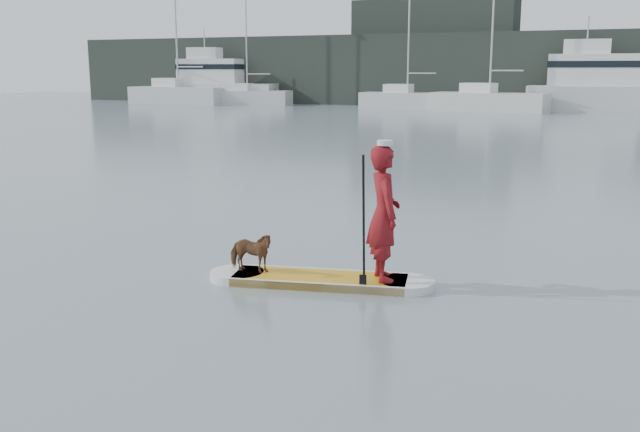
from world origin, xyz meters
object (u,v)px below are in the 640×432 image
at_px(paddler, 384,213).
at_px(motor_yacht_b, 217,83).
at_px(dog, 251,252).
at_px(motor_yacht_a, 602,85).
at_px(sailboat_a, 178,94).
at_px(sailboat_b, 247,96).
at_px(sailboat_c, 406,100).
at_px(paddleboard, 320,280).
at_px(sailboat_d, 488,100).

bearing_deg(paddler, motor_yacht_b, 1.24).
height_order(dog, motor_yacht_a, motor_yacht_a).
bearing_deg(motor_yacht_b, paddler, -66.46).
relative_size(sailboat_a, motor_yacht_a, 1.12).
bearing_deg(paddler, sailboat_b, -1.41).
distance_m(paddler, sailboat_c, 46.55).
height_order(paddleboard, sailboat_a, sailboat_a).
bearing_deg(motor_yacht_a, motor_yacht_b, 175.50).
height_order(sailboat_a, motor_yacht_b, sailboat_a).
height_order(paddleboard, motor_yacht_a, motor_yacht_a).
bearing_deg(sailboat_b, dog, -68.92).
bearing_deg(dog, sailboat_c, 9.26).
xyz_separation_m(sailboat_c, motor_yacht_a, (13.95, 2.38, 1.16)).
xyz_separation_m(sailboat_a, motor_yacht_a, (35.27, 2.23, 1.01)).
xyz_separation_m(sailboat_a, sailboat_b, (6.34, 1.27, -0.12)).
bearing_deg(sailboat_d, paddleboard, -74.58).
relative_size(dog, sailboat_a, 0.05).
bearing_deg(motor_yacht_b, sailboat_d, -17.43).
height_order(sailboat_b, motor_yacht_a, sailboat_b).
distance_m(paddler, motor_yacht_a, 47.00).
relative_size(dog, motor_yacht_a, 0.06).
bearing_deg(motor_yacht_b, sailboat_b, -22.69).
xyz_separation_m(paddleboard, motor_yacht_a, (1.54, 47.19, 1.86)).
distance_m(sailboat_b, motor_yacht_b, 3.76).
height_order(sailboat_d, motor_yacht_b, sailboat_d).
bearing_deg(paddleboard, sailboat_d, 84.73).
relative_size(sailboat_a, sailboat_c, 1.26).
bearing_deg(paddleboard, motor_yacht_b, 110.36).
height_order(paddler, sailboat_b, sailboat_b).
bearing_deg(sailboat_a, dog, -54.63).
distance_m(sailboat_a, motor_yacht_a, 35.36).
distance_m(motor_yacht_a, motor_yacht_b, 32.46).
bearing_deg(sailboat_a, motor_yacht_b, 35.19).
bearing_deg(sailboat_c, motor_yacht_a, 9.47).
bearing_deg(dog, paddleboard, -81.96).
xyz_separation_m(sailboat_b, sailboat_c, (14.98, -1.42, -0.02)).
relative_size(paddler, motor_yacht_a, 0.16).
relative_size(paddler, sailboat_a, 0.15).
height_order(sailboat_a, sailboat_c, sailboat_a).
height_order(paddleboard, sailboat_d, sailboat_d).
bearing_deg(sailboat_d, motor_yacht_a, 30.56).
xyz_separation_m(dog, sailboat_a, (-32.73, 45.19, 0.49)).
bearing_deg(sailboat_a, sailboat_b, 10.81).
xyz_separation_m(paddleboard, dog, (-1.01, -0.23, 0.36)).
relative_size(sailboat_c, motor_yacht_a, 0.89).
distance_m(sailboat_d, motor_yacht_b, 25.14).
distance_m(dog, sailboat_b, 53.44).
bearing_deg(sailboat_c, sailboat_d, -7.18).
distance_m(sailboat_b, sailboat_d, 21.54).
bearing_deg(sailboat_c, sailboat_a, 179.40).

